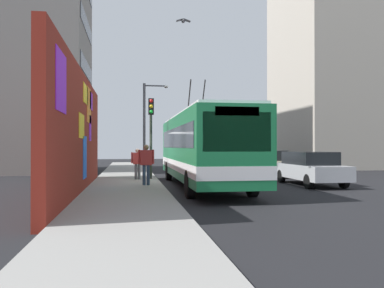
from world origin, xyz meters
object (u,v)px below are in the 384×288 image
object	(u,v)px
parked_car_champagne	(267,163)
parked_car_dark_gray	(227,158)
city_bus	(202,147)
traffic_light	(151,125)
parked_car_navy	(243,160)
parked_car_silver	(310,167)
pedestrian_midblock	(138,161)
street_lamp	(147,120)
pedestrian_at_curb	(146,161)

from	to	relation	value
parked_car_champagne	parked_car_dark_gray	bearing A→B (deg)	0.00
city_bus	traffic_light	world-z (taller)	city_bus
parked_car_navy	parked_car_champagne	bearing A→B (deg)	180.00
city_bus	parked_car_champagne	world-z (taller)	city_bus
parked_car_silver	pedestrian_midblock	bearing A→B (deg)	71.03
street_lamp	traffic_light	bearing A→B (deg)	179.11
parked_car_dark_gray	pedestrian_at_curb	size ratio (longest dim) A/B	2.74
city_bus	parked_car_navy	bearing A→B (deg)	-24.55
traffic_light	street_lamp	size ratio (longest dim) A/B	0.70
pedestrian_at_curb	parked_car_navy	bearing A→B (deg)	-33.51
city_bus	parked_car_champagne	size ratio (longest dim) A/B	2.44
pedestrian_midblock	street_lamp	distance (m)	7.52
parked_car_champagne	traffic_light	xyz separation A→B (m)	(-2.93, 7.35, 2.14)
city_bus	parked_car_navy	size ratio (longest dim) A/B	2.67
pedestrian_midblock	street_lamp	xyz separation A→B (m)	(7.02, -0.80, 2.56)
pedestrian_midblock	pedestrian_at_curb	world-z (taller)	pedestrian_at_curb
city_bus	parked_car_dark_gray	xyz separation A→B (m)	(16.69, -5.20, -0.99)
city_bus	parked_car_navy	world-z (taller)	city_bus
parked_car_silver	parked_car_dark_gray	world-z (taller)	same
parked_car_dark_gray	parked_car_champagne	bearing A→B (deg)	-180.00
street_lamp	parked_car_navy	bearing A→B (deg)	-78.10
parked_car_dark_gray	street_lamp	bearing A→B (deg)	133.32
parked_car_champagne	parked_car_navy	xyz separation A→B (m)	(5.35, -0.00, -0.00)
parked_car_silver	pedestrian_at_curb	bearing A→B (deg)	92.72
parked_car_champagne	street_lamp	xyz separation A→B (m)	(3.82, 7.25, 2.80)
parked_car_dark_gray	pedestrian_at_curb	bearing A→B (deg)	155.51
parked_car_dark_gray	traffic_light	bearing A→B (deg)	151.58
street_lamp	city_bus	bearing A→B (deg)	-168.28
parked_car_silver	pedestrian_at_curb	size ratio (longest dim) A/B	2.74
city_bus	pedestrian_midblock	size ratio (longest dim) A/B	7.64
parked_car_navy	pedestrian_at_curb	xyz separation A→B (m)	(-11.69, 7.74, 0.36)
pedestrian_midblock	traffic_light	size ratio (longest dim) A/B	0.38
parked_car_silver	parked_car_champagne	bearing A→B (deg)	-0.00
city_bus	parked_car_silver	distance (m)	5.29
pedestrian_at_curb	street_lamp	size ratio (longest dim) A/B	0.29
city_bus	traffic_light	bearing A→B (deg)	34.68
parked_car_champagne	parked_car_dark_gray	distance (m)	10.65
parked_car_champagne	traffic_light	distance (m)	8.20
pedestrian_midblock	parked_car_champagne	bearing A→B (deg)	-68.29
pedestrian_midblock	traffic_light	world-z (taller)	traffic_light
street_lamp	pedestrian_midblock	bearing A→B (deg)	173.46
parked_car_navy	parked_car_dark_gray	world-z (taller)	same
traffic_light	city_bus	bearing A→B (deg)	-145.32
city_bus	pedestrian_midblock	distance (m)	4.09
parked_car_navy	traffic_light	xyz separation A→B (m)	(-8.28, 7.35, 2.14)
parked_car_champagne	traffic_light	world-z (taller)	traffic_light
parked_car_silver	traffic_light	world-z (taller)	traffic_light
pedestrian_midblock	parked_car_dark_gray	bearing A→B (deg)	-30.15
parked_car_navy	street_lamp	distance (m)	7.91
parked_car_champagne	pedestrian_midblock	size ratio (longest dim) A/B	3.13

